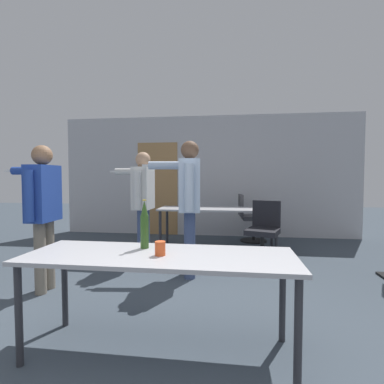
{
  "coord_description": "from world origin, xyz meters",
  "views": [
    {
      "loc": [
        0.56,
        -1.5,
        1.29
      ],
      "look_at": [
        0.06,
        2.2,
        1.1
      ],
      "focal_mm": 28.0,
      "sensor_mm": 36.0,
      "label": 1
    }
  ],
  "objects_px": {
    "office_chair_near_pushed": "(264,233)",
    "beer_bottle": "(145,225)",
    "drink_cup": "(160,248)",
    "office_chair_far_left": "(250,219)",
    "person_near_casual": "(142,196)",
    "person_left_plaid": "(42,203)",
    "person_far_watching": "(189,195)"
  },
  "relations": [
    {
      "from": "person_far_watching",
      "to": "office_chair_far_left",
      "type": "distance_m",
      "value": 2.48
    },
    {
      "from": "person_far_watching",
      "to": "person_left_plaid",
      "type": "height_order",
      "value": "person_far_watching"
    },
    {
      "from": "person_near_casual",
      "to": "drink_cup",
      "type": "xyz_separation_m",
      "value": [
        0.84,
        -2.3,
        -0.22
      ]
    },
    {
      "from": "office_chair_near_pushed",
      "to": "beer_bottle",
      "type": "relative_size",
      "value": 2.4
    },
    {
      "from": "drink_cup",
      "to": "office_chair_far_left",
      "type": "bearing_deg",
      "value": 77.85
    },
    {
      "from": "person_near_casual",
      "to": "beer_bottle",
      "type": "xyz_separation_m",
      "value": [
        0.66,
        -2.1,
        -0.09
      ]
    },
    {
      "from": "person_far_watching",
      "to": "person_left_plaid",
      "type": "xyz_separation_m",
      "value": [
        -1.55,
        -0.74,
        -0.05
      ]
    },
    {
      "from": "person_near_casual",
      "to": "office_chair_near_pushed",
      "type": "relative_size",
      "value": 1.82
    },
    {
      "from": "office_chair_far_left",
      "to": "drink_cup",
      "type": "bearing_deg",
      "value": -16.83
    },
    {
      "from": "beer_bottle",
      "to": "person_left_plaid",
      "type": "bearing_deg",
      "value": 149.86
    },
    {
      "from": "person_far_watching",
      "to": "office_chair_far_left",
      "type": "bearing_deg",
      "value": -28.89
    },
    {
      "from": "person_left_plaid",
      "to": "drink_cup",
      "type": "relative_size",
      "value": 16.34
    },
    {
      "from": "person_near_casual",
      "to": "drink_cup",
      "type": "distance_m",
      "value": 2.45
    },
    {
      "from": "beer_bottle",
      "to": "drink_cup",
      "type": "xyz_separation_m",
      "value": [
        0.17,
        -0.2,
        -0.13
      ]
    },
    {
      "from": "office_chair_near_pushed",
      "to": "drink_cup",
      "type": "bearing_deg",
      "value": 87.97
    },
    {
      "from": "person_far_watching",
      "to": "person_near_casual",
      "type": "relative_size",
      "value": 1.05
    },
    {
      "from": "office_chair_near_pushed",
      "to": "office_chair_far_left",
      "type": "distance_m",
      "value": 1.35
    },
    {
      "from": "drink_cup",
      "to": "person_far_watching",
      "type": "bearing_deg",
      "value": 91.74
    },
    {
      "from": "office_chair_far_left",
      "to": "beer_bottle",
      "type": "distance_m",
      "value": 3.95
    },
    {
      "from": "beer_bottle",
      "to": "drink_cup",
      "type": "bearing_deg",
      "value": -48.58
    },
    {
      "from": "office_chair_far_left",
      "to": "drink_cup",
      "type": "relative_size",
      "value": 9.36
    },
    {
      "from": "person_near_casual",
      "to": "office_chair_near_pushed",
      "type": "distance_m",
      "value": 1.94
    },
    {
      "from": "person_left_plaid",
      "to": "person_far_watching",
      "type": "bearing_deg",
      "value": -66.15
    },
    {
      "from": "person_near_casual",
      "to": "drink_cup",
      "type": "bearing_deg",
      "value": -159.03
    },
    {
      "from": "person_far_watching",
      "to": "person_near_casual",
      "type": "height_order",
      "value": "person_far_watching"
    },
    {
      "from": "person_near_casual",
      "to": "person_left_plaid",
      "type": "distance_m",
      "value": 1.48
    },
    {
      "from": "office_chair_near_pushed",
      "to": "beer_bottle",
      "type": "bearing_deg",
      "value": 83.1
    },
    {
      "from": "person_left_plaid",
      "to": "office_chair_near_pushed",
      "type": "relative_size",
      "value": 1.79
    },
    {
      "from": "person_left_plaid",
      "to": "office_chair_far_left",
      "type": "height_order",
      "value": "person_left_plaid"
    },
    {
      "from": "person_far_watching",
      "to": "office_chair_far_left",
      "type": "xyz_separation_m",
      "value": [
        0.91,
        2.22,
        -0.61
      ]
    },
    {
      "from": "person_near_casual",
      "to": "drink_cup",
      "type": "relative_size",
      "value": 16.54
    },
    {
      "from": "person_near_casual",
      "to": "person_far_watching",
      "type": "bearing_deg",
      "value": -123.49
    }
  ]
}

